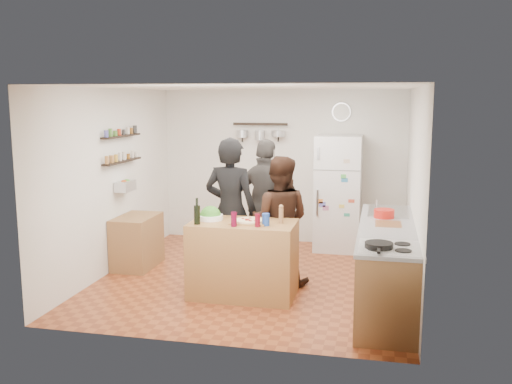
% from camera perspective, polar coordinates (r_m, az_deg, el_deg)
% --- Properties ---
extents(room_shell, '(4.20, 4.20, 4.20)m').
position_cam_1_polar(room_shell, '(7.74, 0.46, 1.07)').
color(room_shell, brown).
rests_on(room_shell, ground).
extents(prep_island, '(1.25, 0.72, 0.91)m').
position_cam_1_polar(prep_island, '(6.90, -1.29, -6.72)').
color(prep_island, olive).
rests_on(prep_island, floor).
extents(pizza_board, '(0.42, 0.34, 0.02)m').
position_cam_1_polar(pizza_board, '(6.75, -0.68, -3.02)').
color(pizza_board, olive).
rests_on(pizza_board, prep_island).
extents(pizza, '(0.34, 0.34, 0.02)m').
position_cam_1_polar(pizza, '(6.75, -0.68, -2.86)').
color(pizza, beige).
rests_on(pizza, pizza_board).
extents(salad_bowl, '(0.30, 0.30, 0.06)m').
position_cam_1_polar(salad_bowl, '(6.94, -4.58, -2.53)').
color(salad_bowl, white).
rests_on(salad_bowl, prep_island).
extents(wine_bottle, '(0.07, 0.07, 0.22)m').
position_cam_1_polar(wine_bottle, '(6.70, -5.92, -2.29)').
color(wine_bottle, black).
rests_on(wine_bottle, prep_island).
extents(wine_glass_near, '(0.07, 0.07, 0.17)m').
position_cam_1_polar(wine_glass_near, '(6.56, -2.23, -2.74)').
color(wine_glass_near, '#51071F').
rests_on(wine_glass_near, prep_island).
extents(wine_glass_far, '(0.06, 0.06, 0.15)m').
position_cam_1_polar(wine_glass_far, '(6.54, 0.16, -2.84)').
color(wine_glass_far, '#5E0817').
rests_on(wine_glass_far, prep_island).
extents(pepper_mill, '(0.05, 0.05, 0.18)m').
position_cam_1_polar(pepper_mill, '(6.73, 2.52, -2.39)').
color(pepper_mill, olive).
rests_on(pepper_mill, prep_island).
extents(salt_canister, '(0.09, 0.09, 0.14)m').
position_cam_1_polar(salt_canister, '(6.60, 0.98, -2.77)').
color(salt_canister, navy).
rests_on(salt_canister, prep_island).
extents(person_left, '(0.73, 0.52, 1.88)m').
position_cam_1_polar(person_left, '(7.32, -2.55, -1.87)').
color(person_left, black).
rests_on(person_left, floor).
extents(person_center, '(0.81, 0.63, 1.65)m').
position_cam_1_polar(person_center, '(7.28, 2.32, -2.87)').
color(person_center, black).
rests_on(person_center, floor).
extents(person_back, '(1.13, 0.61, 1.82)m').
position_cam_1_polar(person_back, '(7.86, 1.07, -1.32)').
color(person_back, '#312E2C').
rests_on(person_back, floor).
extents(counter_run, '(0.63, 2.63, 0.90)m').
position_cam_1_polar(counter_run, '(6.83, 12.95, -7.18)').
color(counter_run, '#9E7042').
rests_on(counter_run, floor).
extents(stove_top, '(0.60, 0.62, 0.02)m').
position_cam_1_polar(stove_top, '(5.79, 13.18, -5.47)').
color(stove_top, white).
rests_on(stove_top, counter_run).
extents(skillet, '(0.28, 0.28, 0.05)m').
position_cam_1_polar(skillet, '(5.73, 12.19, -5.21)').
color(skillet, black).
rests_on(skillet, stove_top).
extents(sink, '(0.50, 0.80, 0.03)m').
position_cam_1_polar(sink, '(7.55, 13.05, -1.97)').
color(sink, silver).
rests_on(sink, counter_run).
extents(cutting_board, '(0.30, 0.40, 0.02)m').
position_cam_1_polar(cutting_board, '(6.83, 13.09, -3.20)').
color(cutting_board, '#9A6138').
rests_on(cutting_board, counter_run).
extents(red_bowl, '(0.25, 0.25, 0.10)m').
position_cam_1_polar(red_bowl, '(7.16, 12.69, -2.11)').
color(red_bowl, red).
rests_on(red_bowl, counter_run).
extents(fridge, '(0.70, 0.68, 1.80)m').
position_cam_1_polar(fridge, '(9.00, 8.20, -0.11)').
color(fridge, white).
rests_on(fridge, floor).
extents(wall_clock, '(0.30, 0.03, 0.30)m').
position_cam_1_polar(wall_clock, '(9.21, 8.54, 7.92)').
color(wall_clock, silver).
rests_on(wall_clock, back_wall).
extents(spice_shelf_lower, '(0.12, 1.00, 0.02)m').
position_cam_1_polar(spice_shelf_lower, '(8.16, -13.22, 3.02)').
color(spice_shelf_lower, black).
rests_on(spice_shelf_lower, left_wall).
extents(spice_shelf_upper, '(0.12, 1.00, 0.02)m').
position_cam_1_polar(spice_shelf_upper, '(8.13, -13.31, 5.47)').
color(spice_shelf_upper, black).
rests_on(spice_shelf_upper, left_wall).
extents(produce_basket, '(0.18, 0.35, 0.14)m').
position_cam_1_polar(produce_basket, '(8.19, -12.94, 0.58)').
color(produce_basket, silver).
rests_on(produce_basket, left_wall).
extents(side_table, '(0.50, 0.80, 0.73)m').
position_cam_1_polar(side_table, '(8.26, -11.80, -4.87)').
color(side_table, '#9B6E41').
rests_on(side_table, floor).
extents(pot_rack, '(0.90, 0.04, 0.04)m').
position_cam_1_polar(pot_rack, '(9.32, 0.42, 6.81)').
color(pot_rack, black).
rests_on(pot_rack, back_wall).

